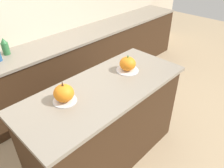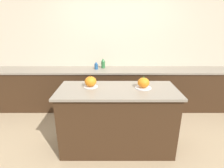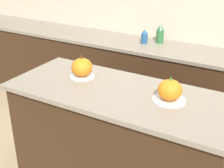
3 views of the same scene
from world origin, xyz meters
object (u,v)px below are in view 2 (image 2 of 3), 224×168
pumpkin_cake_right (143,83)px  bottle_tall (103,63)px  pumpkin_cake_left (90,82)px  bottle_short (96,66)px

pumpkin_cake_right → bottle_tall: 1.56m
pumpkin_cake_left → bottle_tall: bearing=85.3°
pumpkin_cake_left → bottle_tall: size_ratio=0.94×
bottle_tall → pumpkin_cake_right: bearing=-65.9°
pumpkin_cake_right → bottle_short: size_ratio=1.43×
pumpkin_cake_right → bottle_short: bearing=120.7°
pumpkin_cake_left → pumpkin_cake_right: (0.75, -0.04, -0.00)m
pumpkin_cake_left → bottle_short: pumpkin_cake_left is taller
pumpkin_cake_right → pumpkin_cake_left: bearing=176.6°
bottle_tall → pumpkin_cake_left: bearing=-94.7°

